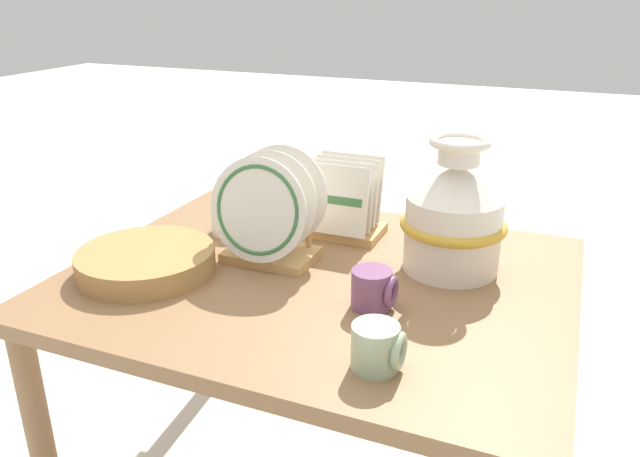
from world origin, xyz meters
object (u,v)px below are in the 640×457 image
object	(u,v)px
mug_plum_glaze	(374,289)
fruit_bowl	(235,220)
wicker_charger_stack	(146,261)
dish_rack_round_plates	(268,219)
ceramic_vase	(454,215)
mug_sage_glaze	(378,347)
dish_rack_square_plates	(342,209)

from	to	relation	value
mug_plum_glaze	fruit_bowl	bearing A→B (deg)	151.24
fruit_bowl	wicker_charger_stack	bearing A→B (deg)	-102.32
dish_rack_round_plates	fruit_bowl	xyz separation A→B (m)	(-0.17, 0.13, -0.07)
dish_rack_round_plates	mug_plum_glaze	distance (m)	0.33
ceramic_vase	mug_sage_glaze	distance (m)	0.46
ceramic_vase	dish_rack_square_plates	size ratio (longest dim) A/B	1.47
dish_rack_square_plates	dish_rack_round_plates	bearing A→B (deg)	-113.48
dish_rack_square_plates	wicker_charger_stack	world-z (taller)	dish_rack_square_plates
mug_sage_glaze	fruit_bowl	world-z (taller)	fruit_bowl
dish_rack_square_plates	fruit_bowl	size ratio (longest dim) A/B	1.67
dish_rack_round_plates	wicker_charger_stack	world-z (taller)	dish_rack_round_plates
fruit_bowl	mug_sage_glaze	bearing A→B (deg)	-40.40
dish_rack_round_plates	dish_rack_square_plates	size ratio (longest dim) A/B	1.25
wicker_charger_stack	dish_rack_square_plates	bearing A→B (deg)	49.83
mug_plum_glaze	mug_sage_glaze	distance (m)	0.22
ceramic_vase	mug_plum_glaze	size ratio (longest dim) A/B	3.41
dish_rack_round_plates	fruit_bowl	world-z (taller)	dish_rack_round_plates
dish_rack_round_plates	mug_sage_glaze	xyz separation A→B (m)	(0.37, -0.33, -0.07)
fruit_bowl	dish_rack_round_plates	bearing A→B (deg)	-38.48
dish_rack_square_plates	mug_sage_glaze	bearing A→B (deg)	-63.81
mug_sage_glaze	fruit_bowl	size ratio (longest dim) A/B	0.72
wicker_charger_stack	mug_plum_glaze	size ratio (longest dim) A/B	3.43
dish_rack_round_plates	mug_plum_glaze	world-z (taller)	dish_rack_round_plates
ceramic_vase	mug_sage_glaze	xyz separation A→B (m)	(-0.03, -0.45, -0.09)
wicker_charger_stack	mug_plum_glaze	xyz separation A→B (m)	(0.53, 0.04, 0.01)
dish_rack_round_plates	mug_plum_glaze	xyz separation A→B (m)	(0.30, -0.12, -0.07)
wicker_charger_stack	mug_plum_glaze	bearing A→B (deg)	4.17
ceramic_vase	fruit_bowl	bearing A→B (deg)	178.94
ceramic_vase	fruit_bowl	size ratio (longest dim) A/B	2.46
wicker_charger_stack	mug_sage_glaze	size ratio (longest dim) A/B	3.43
dish_rack_square_plates	fruit_bowl	bearing A→B (deg)	-160.00
ceramic_vase	fruit_bowl	world-z (taller)	ceramic_vase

